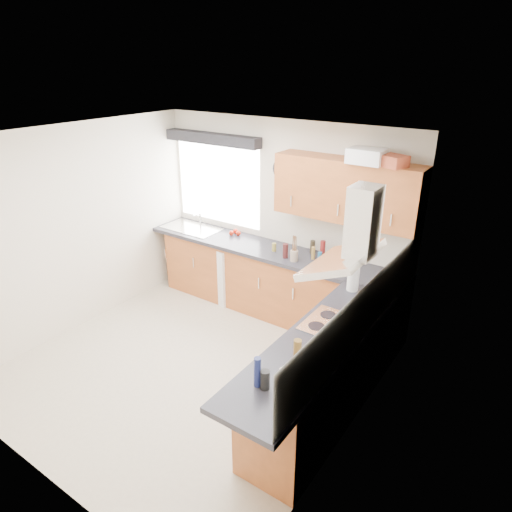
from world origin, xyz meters
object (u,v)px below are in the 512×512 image
Objects in this scene: oven at (331,369)px; washing_machine at (227,270)px; extractor_hood at (352,241)px; upper_cabinets at (346,190)px.

washing_machine is at bearing 151.15° from oven.
oven is 1.09× the size of extractor_hood.
washing_machine is (-1.66, -0.10, -1.39)m from upper_cabinets.
extractor_hood is at bearing -63.87° from upper_cabinets.
extractor_hood reaches higher than oven.
oven is at bearing -67.46° from upper_cabinets.
washing_machine is at bearing 152.20° from extractor_hood.
oven is at bearing 180.00° from extractor_hood.
extractor_hood is 2.95m from washing_machine.
upper_cabinets reaches higher than oven.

